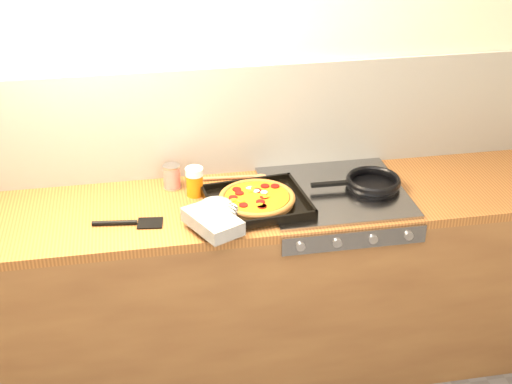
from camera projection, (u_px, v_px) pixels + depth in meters
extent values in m
plane|color=beige|center=(220.00, 100.00, 3.12)|extent=(3.20, 0.00, 3.20)
cube|color=white|center=(221.00, 122.00, 3.16)|extent=(3.20, 0.02, 0.50)
cube|color=brown|center=(234.00, 292.00, 3.25)|extent=(3.20, 0.60, 0.86)
cube|color=#965D2E|center=(232.00, 206.00, 3.04)|extent=(3.20, 0.60, 0.04)
cube|color=gray|center=(354.00, 239.00, 2.86)|extent=(0.60, 0.03, 0.08)
cylinder|color=#A5A5AA|center=(301.00, 246.00, 2.81)|extent=(0.04, 0.02, 0.04)
cylinder|color=#A5A5AA|center=(337.00, 243.00, 2.84)|extent=(0.04, 0.02, 0.04)
cylinder|color=#A5A5AA|center=(373.00, 239.00, 2.86)|extent=(0.04, 0.02, 0.04)
cylinder|color=#A5A5AA|center=(409.00, 236.00, 2.88)|extent=(0.04, 0.02, 0.04)
cube|color=gray|center=(334.00, 192.00, 3.10)|extent=(0.60, 0.56, 0.02)
cube|color=black|center=(257.00, 203.00, 2.97)|extent=(0.44, 0.40, 0.01)
cube|color=black|center=(246.00, 181.00, 3.11)|extent=(0.41, 0.06, 0.02)
cube|color=black|center=(269.00, 220.00, 2.82)|extent=(0.41, 0.06, 0.02)
cube|color=black|center=(302.00, 193.00, 3.02)|extent=(0.05, 0.36, 0.02)
cube|color=black|center=(211.00, 206.00, 2.92)|extent=(0.05, 0.36, 0.02)
cylinder|color=#A66C30|center=(257.00, 200.00, 2.97)|extent=(0.34, 0.34, 0.02)
torus|color=#A66C30|center=(257.00, 198.00, 2.96)|extent=(0.35, 0.35, 0.02)
cylinder|color=orange|center=(257.00, 197.00, 2.96)|extent=(0.30, 0.30, 0.01)
cylinder|color=maroon|center=(264.00, 197.00, 2.95)|extent=(0.04, 0.04, 0.01)
cylinder|color=maroon|center=(237.00, 189.00, 3.01)|extent=(0.04, 0.04, 0.01)
cylinder|color=maroon|center=(262.00, 206.00, 2.88)|extent=(0.04, 0.04, 0.01)
cylinder|color=maroon|center=(233.00, 198.00, 2.94)|extent=(0.04, 0.04, 0.01)
cylinder|color=maroon|center=(265.00, 186.00, 3.03)|extent=(0.04, 0.04, 0.01)
cylinder|color=maroon|center=(257.00, 191.00, 3.00)|extent=(0.04, 0.04, 0.01)
cylinder|color=maroon|center=(243.00, 205.00, 2.89)|extent=(0.04, 0.04, 0.01)
cylinder|color=maroon|center=(275.00, 186.00, 3.03)|extent=(0.04, 0.04, 0.01)
cylinder|color=maroon|center=(262.00, 206.00, 2.88)|extent=(0.04, 0.04, 0.01)
cylinder|color=maroon|center=(260.00, 202.00, 2.91)|extent=(0.04, 0.04, 0.01)
cylinder|color=maroon|center=(239.00, 193.00, 2.98)|extent=(0.04, 0.04, 0.01)
ellipsoid|color=gold|center=(240.00, 200.00, 2.92)|extent=(0.03, 0.02, 0.01)
ellipsoid|color=gold|center=(234.00, 200.00, 2.92)|extent=(0.03, 0.02, 0.01)
ellipsoid|color=gold|center=(252.00, 191.00, 3.00)|extent=(0.03, 0.02, 0.01)
ellipsoid|color=gold|center=(248.00, 186.00, 3.03)|extent=(0.03, 0.02, 0.01)
ellipsoid|color=gold|center=(259.00, 204.00, 2.89)|extent=(0.03, 0.02, 0.01)
ellipsoid|color=gold|center=(266.00, 197.00, 2.95)|extent=(0.03, 0.02, 0.01)
ellipsoid|color=gold|center=(262.00, 195.00, 2.96)|extent=(0.03, 0.02, 0.01)
ellipsoid|color=gold|center=(241.00, 201.00, 2.91)|extent=(0.03, 0.02, 0.01)
ellipsoid|color=gold|center=(253.00, 188.00, 3.02)|extent=(0.03, 0.02, 0.01)
ellipsoid|color=silver|center=(249.00, 187.00, 3.02)|extent=(0.03, 0.03, 0.01)
ellipsoid|color=silver|center=(257.00, 191.00, 2.99)|extent=(0.03, 0.03, 0.01)
ellipsoid|color=silver|center=(264.00, 192.00, 2.99)|extent=(0.03, 0.03, 0.01)
cube|color=black|center=(212.00, 221.00, 2.78)|extent=(0.24, 0.28, 0.06)
ellipsoid|color=black|center=(216.00, 206.00, 2.88)|extent=(0.16, 0.16, 0.06)
cylinder|color=black|center=(230.00, 215.00, 2.82)|extent=(0.08, 0.11, 0.05)
cylinder|color=black|center=(373.00, 186.00, 3.11)|extent=(0.22, 0.22, 0.01)
torus|color=black|center=(373.00, 181.00, 3.10)|extent=(0.24, 0.24, 0.02)
cube|color=black|center=(330.00, 184.00, 3.07)|extent=(0.17, 0.02, 0.02)
cylinder|color=maroon|center=(172.00, 177.00, 3.12)|extent=(0.08, 0.08, 0.10)
cylinder|color=#B2B2B7|center=(171.00, 166.00, 3.09)|extent=(0.08, 0.08, 0.01)
cylinder|color=#B2B2B7|center=(173.00, 187.00, 3.14)|extent=(0.08, 0.08, 0.01)
cylinder|color=orange|center=(195.00, 185.00, 3.06)|extent=(0.08, 0.08, 0.10)
cylinder|color=silver|center=(194.00, 172.00, 3.03)|extent=(0.08, 0.08, 0.03)
cylinder|color=#A86B47|center=(230.00, 178.00, 3.21)|extent=(0.26, 0.04, 0.02)
ellipsoid|color=#A86B47|center=(261.00, 176.00, 3.22)|extent=(0.06, 0.05, 0.02)
cube|color=black|center=(150.00, 223.00, 2.87)|extent=(0.11, 0.10, 0.01)
cylinder|color=black|center=(115.00, 223.00, 2.86)|extent=(0.18, 0.04, 0.02)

